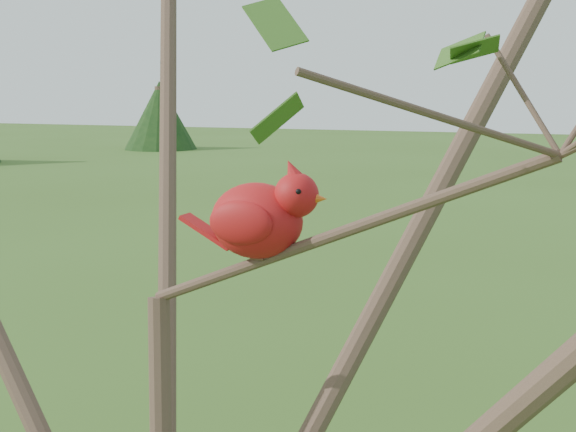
% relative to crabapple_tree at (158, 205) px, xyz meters
% --- Properties ---
extents(crabapple_tree, '(2.35, 2.05, 2.95)m').
position_rel_crabapple_tree_xyz_m(crabapple_tree, '(0.00, 0.00, 0.00)').
color(crabapple_tree, '#402C22').
rests_on(crabapple_tree, ground).
extents(cardinal, '(0.23, 0.12, 0.16)m').
position_rel_crabapple_tree_xyz_m(cardinal, '(0.11, 0.11, -0.03)').
color(cardinal, '#AD170E').
rests_on(cardinal, ground).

